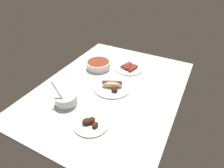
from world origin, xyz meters
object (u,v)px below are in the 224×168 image
plate_sausages (129,68)px  bowl_coleslaw (66,99)px  bowl_chili (98,64)px  plate_grilled_meat (91,123)px  plate_hotdog_assembled (112,86)px

plate_sausages → bowl_coleslaw: 57.82cm
bowl_chili → bowl_coleslaw: 45.84cm
bowl_chili → plate_sausages: 24.23cm
plate_grilled_meat → plate_sausages: plate_grilled_meat is taller
plate_grilled_meat → bowl_chili: bearing=-153.2°
bowl_chili → bowl_coleslaw: size_ratio=1.20×
plate_hotdog_assembled → bowl_coleslaw: bowl_coleslaw is taller
plate_grilled_meat → plate_sausages: 62.61cm
plate_sausages → bowl_chili: bearing=-67.3°
plate_hotdog_assembled → plate_grilled_meat: bearing=8.2°
plate_grilled_meat → bowl_coleslaw: (-7.49, -22.40, 2.47)cm
plate_hotdog_assembled → plate_sausages: 28.06cm
plate_hotdog_assembled → plate_sausages: bearing=179.3°
bowl_chili → plate_sausages: (-9.33, 22.27, -1.96)cm
plate_grilled_meat → bowl_coleslaw: size_ratio=1.25×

